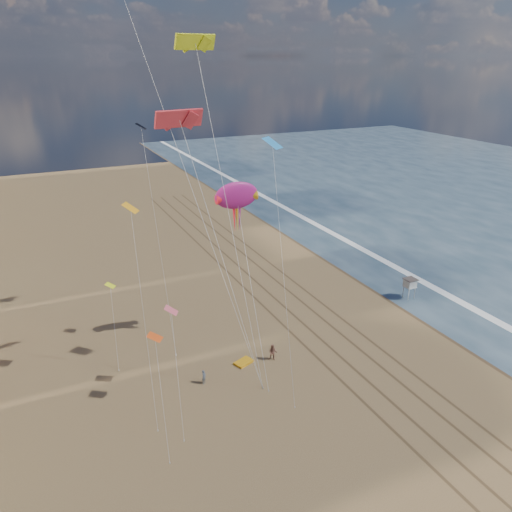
{
  "coord_description": "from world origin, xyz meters",
  "views": [
    {
      "loc": [
        -27.05,
        -21.41,
        30.58
      ],
      "look_at": [
        -4.62,
        26.0,
        9.5
      ],
      "focal_mm": 35.0,
      "sensor_mm": 36.0,
      "label": 1
    }
  ],
  "objects": [
    {
      "name": "ground",
      "position": [
        0.0,
        0.0,
        0.0
      ],
      "size": [
        260.0,
        260.0,
        0.0
      ],
      "primitive_type": "plane",
      "color": "brown",
      "rests_on": "ground"
    },
    {
      "name": "wet_sand",
      "position": [
        19.0,
        40.0,
        0.0
      ],
      "size": [
        260.0,
        260.0,
        0.0
      ],
      "primitive_type": "plane",
      "color": "#42301E",
      "rests_on": "ground"
    },
    {
      "name": "foam",
      "position": [
        23.2,
        40.0,
        0.0
      ],
      "size": [
        260.0,
        260.0,
        0.0
      ],
      "primitive_type": "plane",
      "color": "white",
      "rests_on": "ground"
    },
    {
      "name": "tracks",
      "position": [
        2.55,
        30.0,
        0.01
      ],
      "size": [
        7.68,
        120.0,
        0.01
      ],
      "color": "brown",
      "rests_on": "ground"
    },
    {
      "name": "lifeguard_stand",
      "position": [
        17.69,
        24.69,
        2.19
      ],
      "size": [
        1.57,
        1.57,
        2.84
      ],
      "color": "silver",
      "rests_on": "ground"
    },
    {
      "name": "grounded_kite",
      "position": [
        -8.88,
        20.08,
        0.11
      ],
      "size": [
        2.29,
        1.89,
        0.22
      ],
      "primitive_type": "cube",
      "rotation": [
        0.0,
        0.0,
        0.37
      ],
      "color": "orange",
      "rests_on": "ground"
    },
    {
      "name": "show_kite",
      "position": [
        -7.18,
        25.35,
        16.97
      ],
      "size": [
        4.67,
        5.92,
        20.08
      ],
      "color": "#A31972",
      "rests_on": "ground"
    },
    {
      "name": "kite_flyer_a",
      "position": [
        -13.91,
        18.56,
        0.76
      ],
      "size": [
        0.65,
        0.64,
        1.51
      ],
      "primitive_type": "imported",
      "rotation": [
        0.0,
        0.0,
        0.77
      ],
      "color": "#515B69",
      "rests_on": "ground"
    },
    {
      "name": "kite_flyer_b",
      "position": [
        -5.79,
        19.29,
        0.94
      ],
      "size": [
        1.16,
        1.1,
        1.89
      ],
      "primitive_type": "imported",
      "rotation": [
        0.0,
        0.0,
        -0.59
      ],
      "color": "brown",
      "rests_on": "ground"
    },
    {
      "name": "parafoils",
      "position": [
        -14.18,
        26.3,
        32.77
      ],
      "size": [
        13.97,
        11.02,
        14.84
      ],
      "color": "black",
      "rests_on": "ground"
    },
    {
      "name": "small_kites",
      "position": [
        -14.8,
        22.86,
        15.84
      ],
      "size": [
        15.24,
        19.49,
        17.71
      ],
      "color": "black",
      "rests_on": "ground"
    }
  ]
}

